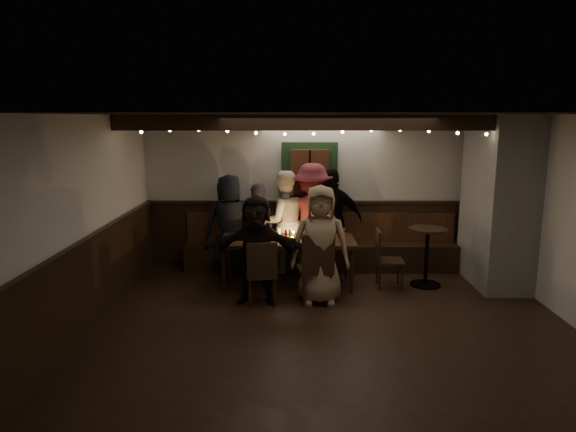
{
  "coord_description": "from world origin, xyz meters",
  "views": [
    {
      "loc": [
        -0.52,
        -6.23,
        2.57
      ],
      "look_at": [
        -0.56,
        1.6,
        1.05
      ],
      "focal_mm": 32.0,
      "sensor_mm": 36.0,
      "label": 1
    }
  ],
  "objects_px": {
    "chair_near_left": "(262,270)",
    "person_b": "(258,227)",
    "person_c": "(283,222)",
    "person_e": "(332,220)",
    "person_a": "(230,224)",
    "chair_end": "(384,255)",
    "high_top": "(427,249)",
    "chair_near_right": "(316,264)",
    "dining_table": "(288,243)",
    "person_g": "(320,245)",
    "person_d": "(312,218)",
    "person_f": "(256,250)"
  },
  "relations": [
    {
      "from": "chair_near_right",
      "to": "chair_end",
      "type": "bearing_deg",
      "value": 33.68
    },
    {
      "from": "person_b",
      "to": "person_f",
      "type": "distance_m",
      "value": 1.47
    },
    {
      "from": "chair_end",
      "to": "person_a",
      "type": "height_order",
      "value": "person_a"
    },
    {
      "from": "dining_table",
      "to": "person_a",
      "type": "bearing_deg",
      "value": 146.3
    },
    {
      "from": "high_top",
      "to": "person_c",
      "type": "height_order",
      "value": "person_c"
    },
    {
      "from": "chair_end",
      "to": "person_e",
      "type": "height_order",
      "value": "person_e"
    },
    {
      "from": "high_top",
      "to": "person_b",
      "type": "bearing_deg",
      "value": 164.08
    },
    {
      "from": "chair_end",
      "to": "high_top",
      "type": "xyz_separation_m",
      "value": [
        0.67,
        0.09,
        0.07
      ]
    },
    {
      "from": "dining_table",
      "to": "person_g",
      "type": "bearing_deg",
      "value": -59.17
    },
    {
      "from": "chair_near_left",
      "to": "chair_end",
      "type": "relative_size",
      "value": 1.03
    },
    {
      "from": "chair_near_left",
      "to": "high_top",
      "type": "relative_size",
      "value": 1.01
    },
    {
      "from": "dining_table",
      "to": "person_f",
      "type": "relative_size",
      "value": 1.35
    },
    {
      "from": "chair_end",
      "to": "person_b",
      "type": "distance_m",
      "value": 2.15
    },
    {
      "from": "person_c",
      "to": "person_e",
      "type": "distance_m",
      "value": 0.82
    },
    {
      "from": "chair_near_right",
      "to": "person_a",
      "type": "height_order",
      "value": "person_a"
    },
    {
      "from": "chair_near_right",
      "to": "person_e",
      "type": "height_order",
      "value": "person_e"
    },
    {
      "from": "person_d",
      "to": "high_top",
      "type": "bearing_deg",
      "value": 172.24
    },
    {
      "from": "chair_near_right",
      "to": "person_d",
      "type": "height_order",
      "value": "person_d"
    },
    {
      "from": "dining_table",
      "to": "chair_near_right",
      "type": "height_order",
      "value": "chair_near_right"
    },
    {
      "from": "chair_near_right",
      "to": "person_d",
      "type": "relative_size",
      "value": 0.56
    },
    {
      "from": "person_f",
      "to": "person_g",
      "type": "height_order",
      "value": "person_g"
    },
    {
      "from": "chair_near_left",
      "to": "person_b",
      "type": "height_order",
      "value": "person_b"
    },
    {
      "from": "chair_near_left",
      "to": "person_b",
      "type": "xyz_separation_m",
      "value": [
        -0.14,
        1.64,
        0.23
      ]
    },
    {
      "from": "person_d",
      "to": "person_e",
      "type": "bearing_deg",
      "value": -156.68
    },
    {
      "from": "dining_table",
      "to": "chair_near_left",
      "type": "height_order",
      "value": "chair_near_left"
    },
    {
      "from": "dining_table",
      "to": "person_e",
      "type": "relative_size",
      "value": 1.17
    },
    {
      "from": "person_c",
      "to": "person_g",
      "type": "distance_m",
      "value": 1.57
    },
    {
      "from": "chair_end",
      "to": "person_a",
      "type": "bearing_deg",
      "value": 162.83
    },
    {
      "from": "person_a",
      "to": "person_e",
      "type": "height_order",
      "value": "person_e"
    },
    {
      "from": "dining_table",
      "to": "chair_end",
      "type": "bearing_deg",
      "value": -4.23
    },
    {
      "from": "person_a",
      "to": "person_c",
      "type": "distance_m",
      "value": 0.89
    },
    {
      "from": "chair_end",
      "to": "person_f",
      "type": "height_order",
      "value": "person_f"
    },
    {
      "from": "dining_table",
      "to": "chair_end",
      "type": "relative_size",
      "value": 2.28
    },
    {
      "from": "dining_table",
      "to": "person_g",
      "type": "xyz_separation_m",
      "value": [
        0.45,
        -0.75,
        0.16
      ]
    },
    {
      "from": "chair_near_right",
      "to": "high_top",
      "type": "relative_size",
      "value": 1.12
    },
    {
      "from": "person_c",
      "to": "person_f",
      "type": "bearing_deg",
      "value": 57.98
    },
    {
      "from": "person_e",
      "to": "high_top",
      "type": "bearing_deg",
      "value": 142.08
    },
    {
      "from": "person_a",
      "to": "high_top",
      "type": "bearing_deg",
      "value": 156.46
    },
    {
      "from": "chair_near_right",
      "to": "person_g",
      "type": "distance_m",
      "value": 0.27
    },
    {
      "from": "person_f",
      "to": "person_a",
      "type": "bearing_deg",
      "value": 114.75
    },
    {
      "from": "chair_end",
      "to": "person_e",
      "type": "relative_size",
      "value": 0.52
    },
    {
      "from": "person_a",
      "to": "person_e",
      "type": "distance_m",
      "value": 1.71
    },
    {
      "from": "chair_near_right",
      "to": "person_d",
      "type": "distance_m",
      "value": 1.58
    },
    {
      "from": "chair_end",
      "to": "high_top",
      "type": "bearing_deg",
      "value": 7.67
    },
    {
      "from": "dining_table",
      "to": "person_f",
      "type": "distance_m",
      "value": 0.86
    },
    {
      "from": "chair_end",
      "to": "person_e",
      "type": "bearing_deg",
      "value": 129.39
    },
    {
      "from": "person_a",
      "to": "person_e",
      "type": "xyz_separation_m",
      "value": [
        1.7,
        0.13,
        0.04
      ]
    },
    {
      "from": "chair_near_right",
      "to": "person_e",
      "type": "xyz_separation_m",
      "value": [
        0.34,
        1.59,
        0.3
      ]
    },
    {
      "from": "chair_near_left",
      "to": "high_top",
      "type": "xyz_separation_m",
      "value": [
        2.49,
        0.89,
        0.06
      ]
    },
    {
      "from": "chair_end",
      "to": "person_d",
      "type": "distance_m",
      "value": 1.41
    }
  ]
}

